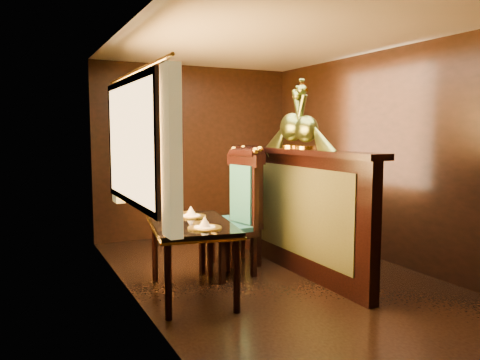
% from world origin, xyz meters
% --- Properties ---
extents(ground, '(5.00, 5.00, 0.00)m').
position_xyz_m(ground, '(0.00, 0.00, 0.00)').
color(ground, black).
rests_on(ground, ground).
extents(room_shell, '(3.04, 5.04, 2.52)m').
position_xyz_m(room_shell, '(-0.09, 0.02, 1.58)').
color(room_shell, black).
rests_on(room_shell, ground).
extents(partition, '(0.26, 2.70, 1.36)m').
position_xyz_m(partition, '(0.32, 0.30, 0.71)').
color(partition, black).
rests_on(partition, ground).
extents(dining_table, '(0.92, 1.30, 0.90)m').
position_xyz_m(dining_table, '(-0.99, 0.03, 0.64)').
color(dining_table, black).
rests_on(dining_table, ground).
extents(chair_left, '(0.56, 0.59, 1.38)m').
position_xyz_m(chair_left, '(-0.30, 0.45, 0.72)').
color(chair_left, black).
rests_on(chair_left, ground).
extents(chair_right, '(0.50, 0.55, 1.38)m').
position_xyz_m(chair_right, '(-0.05, 0.79, 0.72)').
color(chair_right, black).
rests_on(chair_right, ground).
extents(peacock_left, '(0.21, 0.57, 0.68)m').
position_xyz_m(peacock_left, '(0.33, 0.09, 1.70)').
color(peacock_left, '#18492D').
rests_on(peacock_left, partition).
extents(peacock_right, '(0.23, 0.63, 0.75)m').
position_xyz_m(peacock_right, '(0.33, 0.36, 1.73)').
color(peacock_right, '#18492D').
rests_on(peacock_right, partition).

